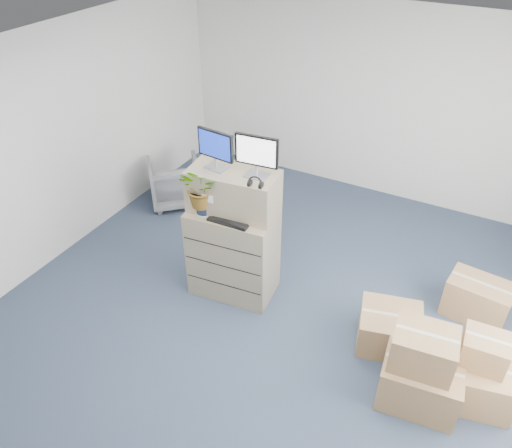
{
  "coord_description": "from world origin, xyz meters",
  "views": [
    {
      "loc": [
        1.69,
        -3.33,
        4.11
      ],
      "look_at": [
        -0.3,
        0.4,
        1.12
      ],
      "focal_mm": 35.0,
      "sensor_mm": 36.0,
      "label": 1
    }
  ],
  "objects_px": {
    "monitor_left": "(215,148)",
    "office_chair": "(175,180)",
    "filing_cabinet_lower": "(233,252)",
    "monitor_right": "(257,154)",
    "keyboard": "(230,221)",
    "potted_plant": "(203,192)",
    "water_bottle": "(241,199)"
  },
  "relations": [
    {
      "from": "filing_cabinet_lower",
      "to": "office_chair",
      "type": "height_order",
      "value": "filing_cabinet_lower"
    },
    {
      "from": "monitor_right",
      "to": "potted_plant",
      "type": "height_order",
      "value": "monitor_right"
    },
    {
      "from": "water_bottle",
      "to": "monitor_left",
      "type": "bearing_deg",
      "value": -169.53
    },
    {
      "from": "monitor_left",
      "to": "monitor_right",
      "type": "relative_size",
      "value": 0.95
    },
    {
      "from": "monitor_left",
      "to": "monitor_right",
      "type": "distance_m",
      "value": 0.45
    },
    {
      "from": "monitor_left",
      "to": "water_bottle",
      "type": "relative_size",
      "value": 1.43
    },
    {
      "from": "monitor_right",
      "to": "office_chair",
      "type": "distance_m",
      "value": 2.75
    },
    {
      "from": "keyboard",
      "to": "office_chair",
      "type": "height_order",
      "value": "keyboard"
    },
    {
      "from": "potted_plant",
      "to": "office_chair",
      "type": "xyz_separation_m",
      "value": [
        -1.5,
        1.43,
        -0.99
      ]
    },
    {
      "from": "filing_cabinet_lower",
      "to": "office_chair",
      "type": "relative_size",
      "value": 1.48
    },
    {
      "from": "monitor_right",
      "to": "potted_plant",
      "type": "bearing_deg",
      "value": -160.67
    },
    {
      "from": "filing_cabinet_lower",
      "to": "monitor_right",
      "type": "height_order",
      "value": "monitor_right"
    },
    {
      "from": "keyboard",
      "to": "water_bottle",
      "type": "bearing_deg",
      "value": 87.44
    },
    {
      "from": "water_bottle",
      "to": "monitor_right",
      "type": "bearing_deg",
      "value": 1.14
    },
    {
      "from": "filing_cabinet_lower",
      "to": "monitor_right",
      "type": "xyz_separation_m",
      "value": [
        0.26,
        0.08,
        1.28
      ]
    },
    {
      "from": "keyboard",
      "to": "potted_plant",
      "type": "relative_size",
      "value": 0.87
    },
    {
      "from": "water_bottle",
      "to": "potted_plant",
      "type": "bearing_deg",
      "value": -144.59
    },
    {
      "from": "water_bottle",
      "to": "office_chair",
      "type": "distance_m",
      "value": 2.36
    },
    {
      "from": "monitor_left",
      "to": "office_chair",
      "type": "bearing_deg",
      "value": 147.96
    },
    {
      "from": "potted_plant",
      "to": "office_chair",
      "type": "height_order",
      "value": "potted_plant"
    },
    {
      "from": "keyboard",
      "to": "water_bottle",
      "type": "relative_size",
      "value": 1.52
    },
    {
      "from": "monitor_right",
      "to": "keyboard",
      "type": "bearing_deg",
      "value": -132.61
    },
    {
      "from": "monitor_right",
      "to": "water_bottle",
      "type": "distance_m",
      "value": 0.6
    },
    {
      "from": "monitor_right",
      "to": "water_bottle",
      "type": "relative_size",
      "value": 1.51
    },
    {
      "from": "monitor_left",
      "to": "water_bottle",
      "type": "bearing_deg",
      "value": 16.84
    },
    {
      "from": "water_bottle",
      "to": "keyboard",
      "type": "bearing_deg",
      "value": -91.0
    },
    {
      "from": "filing_cabinet_lower",
      "to": "office_chair",
      "type": "distance_m",
      "value": 2.18
    },
    {
      "from": "monitor_right",
      "to": "potted_plant",
      "type": "distance_m",
      "value": 0.73
    },
    {
      "from": "keyboard",
      "to": "potted_plant",
      "type": "bearing_deg",
      "value": 176.59
    },
    {
      "from": "monitor_left",
      "to": "keyboard",
      "type": "distance_m",
      "value": 0.77
    },
    {
      "from": "keyboard",
      "to": "water_bottle",
      "type": "height_order",
      "value": "water_bottle"
    },
    {
      "from": "water_bottle",
      "to": "office_chair",
      "type": "xyz_separation_m",
      "value": [
        -1.83,
        1.19,
        -0.88
      ]
    }
  ]
}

